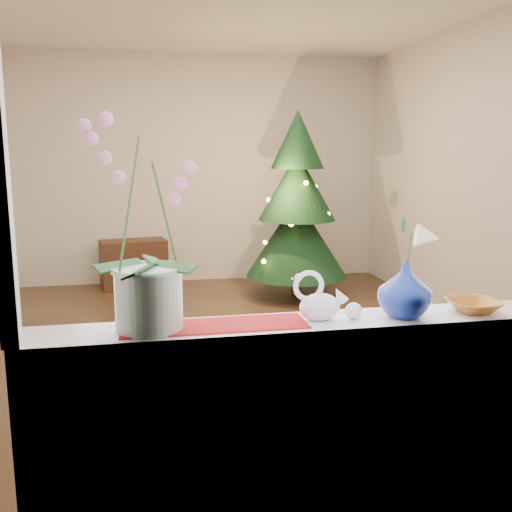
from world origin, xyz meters
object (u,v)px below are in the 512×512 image
Objects in this scene: blue_vase at (405,285)px; amber_dish at (473,307)px; paperweight at (353,311)px; xmas_tree at (297,205)px; swan at (320,296)px; side_table at (134,264)px; orchid_pot at (146,225)px.

blue_vase is 1.46× the size of amber_dish.
paperweight is 0.03× the size of xmas_tree.
amber_dish is at bearing -94.43° from xmas_tree.
paperweight is at bearing -9.10° from swan.
paperweight is (0.13, -0.02, -0.06)m from swan.
xmas_tree is (0.61, 3.88, -0.05)m from blue_vase.
amber_dish is 0.23× the size of side_table.
side_table is at bearing 156.76° from xmas_tree.
blue_vase is at bearing -1.02° from paperweight.
xmas_tree is at bearing 74.34° from swan.
orchid_pot is at bearing 177.99° from swan.
amber_dish is at bearing -82.77° from side_table.
orchid_pot is 0.39× the size of xmas_tree.
orchid_pot reaches higher than swan.
paperweight is 4.77m from side_table.
swan is 0.30× the size of side_table.
orchid_pot is 3.07× the size of blue_vase.
xmas_tree is (0.95, 3.86, -0.01)m from swan.
swan is 0.35m from blue_vase.
paperweight is 0.52m from amber_dish.
blue_vase is 0.34× the size of side_table.
blue_vase is 3.93m from xmas_tree.
amber_dish is 0.09× the size of xmas_tree.
xmas_tree is at bearing 67.37° from orchid_pot.
orchid_pot is at bearing 179.21° from amber_dish.
blue_vase is 4.84m from side_table.
paperweight is at bearing -1.44° from orchid_pot.
orchid_pot is 11.70× the size of paperweight.
orchid_pot is 4.19m from xmas_tree.
blue_vase is (1.00, -0.02, -0.26)m from orchid_pot.
swan is at bearing 172.68° from paperweight.
paperweight reaches higher than side_table.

